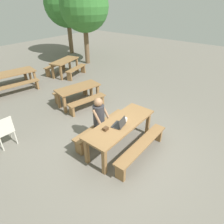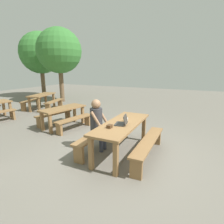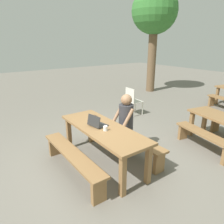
% 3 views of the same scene
% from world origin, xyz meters
% --- Properties ---
extents(ground_plane, '(30.00, 30.00, 0.00)m').
position_xyz_m(ground_plane, '(0.00, 0.00, 0.00)').
color(ground_plane, slate).
extents(picnic_table_front, '(2.15, 0.75, 0.78)m').
position_xyz_m(picnic_table_front, '(0.00, 0.00, 0.66)').
color(picnic_table_front, olive).
rests_on(picnic_table_front, ground).
extents(bench_near, '(1.96, 0.30, 0.45)m').
position_xyz_m(bench_near, '(0.00, -0.66, 0.35)').
color(bench_near, olive).
rests_on(bench_near, ground).
extents(bench_far, '(1.96, 0.30, 0.45)m').
position_xyz_m(bench_far, '(0.00, 0.66, 0.35)').
color(bench_far, olive).
rests_on(bench_far, ground).
extents(laptop, '(0.37, 0.32, 0.23)m').
position_xyz_m(laptop, '(-0.12, -0.05, 0.83)').
color(laptop, '#2D2D2D').
rests_on(laptop, picnic_table_front).
extents(small_pouch, '(0.13, 0.10, 0.07)m').
position_xyz_m(small_pouch, '(-0.47, 0.10, 0.81)').
color(small_pouch, '#4C331E').
rests_on(small_pouch, picnic_table_front).
extents(coffee_mug, '(0.08, 0.08, 0.09)m').
position_xyz_m(coffee_mug, '(0.16, -0.04, 0.82)').
color(coffee_mug, white).
rests_on(coffee_mug, picnic_table_front).
extents(person_seated, '(0.42, 0.41, 1.31)m').
position_xyz_m(person_seated, '(-0.10, 0.63, 0.77)').
color(person_seated, '#333847').
rests_on(person_seated, ground).
extents(plastic_chair, '(0.46, 0.46, 0.91)m').
position_xyz_m(plastic_chair, '(-1.89, 2.42, 0.49)').
color(plastic_chair, silver).
rests_on(plastic_chair, ground).
extents(picnic_table_mid, '(1.71, 0.96, 0.71)m').
position_xyz_m(picnic_table_mid, '(0.98, 2.66, 0.58)').
color(picnic_table_mid, olive).
rests_on(picnic_table_mid, ground).
extents(bench_mid_south, '(1.49, 0.58, 0.42)m').
position_xyz_m(bench_mid_south, '(0.87, 2.11, 0.31)').
color(bench_mid_south, olive).
rests_on(bench_mid_south, ground).
extents(tree_rear, '(2.04, 2.04, 4.65)m').
position_xyz_m(tree_rear, '(-4.06, 5.46, 3.52)').
color(tree_rear, brown).
rests_on(tree_rear, ground).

